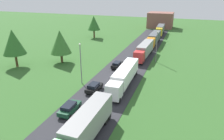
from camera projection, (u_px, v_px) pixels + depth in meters
road at (99, 100)px, 36.03m from camera, size 10.00×140.00×0.06m
lane_marking_centre at (91, 110)px, 33.16m from camera, size 0.16×120.35×0.01m
truck_lead at (85, 127)px, 25.47m from camera, size 2.62×12.97×3.78m
truck_second at (124, 76)px, 40.85m from camera, size 2.76×15.05×3.47m
truck_third at (144, 50)px, 57.78m from camera, size 2.84×13.72×3.77m
truck_fourth at (154, 38)px, 72.09m from camera, size 2.62×14.55×3.61m
truck_fifth at (160, 29)px, 87.24m from camera, size 2.82×12.43×3.62m
car_second at (69, 108)px, 32.12m from camera, size 1.85×4.38×1.53m
car_third at (94, 87)px, 38.86m from camera, size 2.02×4.20×1.57m
car_fourth at (117, 65)px, 50.67m from camera, size 1.84×4.27×1.46m
lamppost_second at (81, 62)px, 40.94m from camera, size 0.36×0.36×8.25m
lamppost_third at (157, 45)px, 53.61m from camera, size 0.36×0.36×7.98m
tree_oak at (13, 42)px, 49.61m from camera, size 5.34×5.34×9.06m
tree_birch at (94, 23)px, 80.43m from camera, size 4.78×4.78×8.31m
tree_maple at (60, 42)px, 52.82m from camera, size 5.30×5.30×8.30m
distant_building at (160, 20)px, 102.75m from camera, size 11.68×9.61×7.23m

